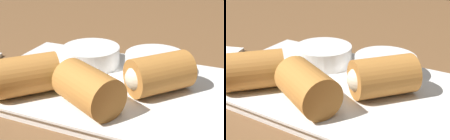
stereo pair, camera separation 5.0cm
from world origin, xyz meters
The scene contains 7 objects.
table_surface centered at (0.00, 0.00, 1.00)cm, with size 180.00×140.00×2.00cm.
serving_plate centered at (0.07, 1.91, 2.76)cm, with size 33.63×20.95×1.50cm.
roll_front_left centered at (-8.60, -4.70, 5.85)cm, with size 8.57×8.63×4.70cm.
roll_front_right centered at (-0.85, -4.35, 5.85)cm, with size 8.80×7.65×4.70cm.
roll_back_left centered at (5.84, 1.85, 5.85)cm, with size 8.48×8.70×4.70cm.
dipping_bowl_near centered at (4.17, 7.41, 4.97)cm, with size 8.27×8.27×2.70cm.
dipping_bowl_far centered at (-5.13, 6.50, 4.97)cm, with size 8.27×8.27×2.70cm.
Camera 1 is at (13.94, -31.10, 21.49)cm, focal length 50.00 mm.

